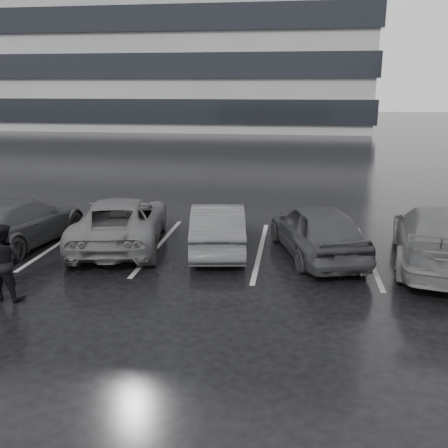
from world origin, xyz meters
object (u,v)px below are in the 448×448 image
object	(u,v)px
car_west_c	(19,222)
pedestrian_right	(4,262)
car_west_b	(121,222)
car_east	(439,236)
car_main	(317,230)
car_west_a	(218,227)

from	to	relation	value
car_west_c	pedestrian_right	size ratio (longest dim) A/B	2.81
car_west_b	car_west_c	size ratio (longest dim) A/B	1.06
car_east	pedestrian_right	distance (m)	9.86
car_main	car_west_b	distance (m)	5.26
car_main	car_west_c	size ratio (longest dim) A/B	0.91
car_west_b	car_west_c	world-z (taller)	car_west_b
car_main	car_east	xyz separation A→B (m)	(2.90, -0.28, 0.03)
car_west_a	pedestrian_right	bearing A→B (deg)	35.92
pedestrian_right	car_west_c	bearing A→B (deg)	-60.10
car_main	car_west_a	xyz separation A→B (m)	(-2.57, 0.11, -0.06)
car_west_b	car_west_a	bearing A→B (deg)	168.21
car_west_b	pedestrian_right	distance (m)	3.97
car_west_c	car_main	bearing A→B (deg)	-171.99
car_west_c	car_east	xyz separation A→B (m)	(10.92, -0.08, 0.08)
car_west_c	car_west_a	bearing A→B (deg)	-170.12
car_main	car_east	bearing A→B (deg)	157.78
car_west_b	car_east	bearing A→B (deg)	166.31
car_east	car_west_b	bearing A→B (deg)	5.91
car_west_c	pedestrian_right	xyz separation A→B (m)	(1.65, -3.44, 0.15)
car_east	car_main	bearing A→B (deg)	3.56
car_main	car_west_a	world-z (taller)	car_main
car_west_b	car_west_c	distance (m)	2.79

